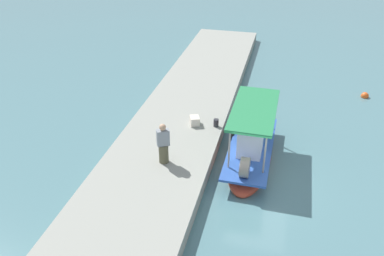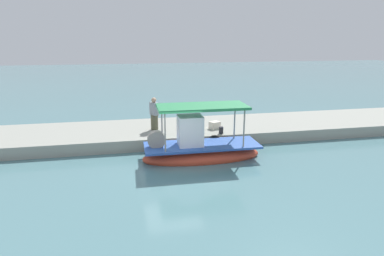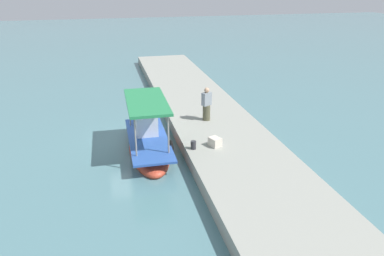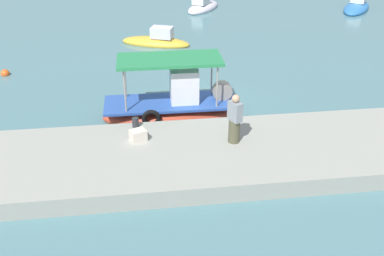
% 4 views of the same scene
% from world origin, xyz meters
% --- Properties ---
extents(ground_plane, '(120.00, 120.00, 0.00)m').
position_xyz_m(ground_plane, '(0.00, 0.00, 0.00)').
color(ground_plane, slate).
extents(dock_quay, '(36.00, 4.45, 0.61)m').
position_xyz_m(dock_quay, '(0.00, -4.35, 0.31)').
color(dock_quay, '#989A8F').
rests_on(dock_quay, ground_plane).
extents(main_fishing_boat, '(5.55, 1.95, 2.89)m').
position_xyz_m(main_fishing_boat, '(-1.39, -0.66, 0.49)').
color(main_fishing_boat, '#C2412A').
rests_on(main_fishing_boat, ground_plane).
extents(fisherman_near_bollard, '(0.53, 0.57, 1.77)m').
position_xyz_m(fisherman_near_bollard, '(0.40, -3.98, 1.42)').
color(fisherman_near_bollard, brown).
rests_on(fisherman_near_bollard, dock_quay).
extents(mooring_bollard, '(0.24, 0.24, 0.37)m').
position_xyz_m(mooring_bollard, '(-2.94, -2.47, 0.80)').
color(mooring_bollard, '#2D2D33').
rests_on(mooring_bollard, dock_quay).
extents(cargo_crate, '(0.65, 0.59, 0.40)m').
position_xyz_m(cargo_crate, '(-2.87, -3.48, 0.81)').
color(cargo_crate, beige).
rests_on(cargo_crate, dock_quay).
extents(marker_buoy, '(0.43, 0.43, 0.43)m').
position_xyz_m(marker_buoy, '(-9.26, 5.00, 0.09)').
color(marker_buoy, '#EC5A1E').
rests_on(marker_buoy, ground_plane).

